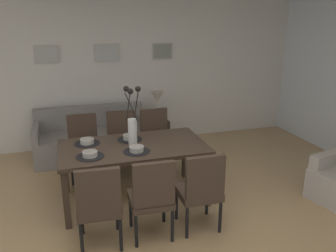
{
  "coord_description": "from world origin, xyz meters",
  "views": [
    {
      "loc": [
        -0.72,
        -2.93,
        2.26
      ],
      "look_at": [
        0.57,
        1.36,
        0.84
      ],
      "focal_mm": 36.87,
      "sensor_mm": 36.0,
      "label": 1
    }
  ],
  "objects_px": {
    "sofa": "(93,140)",
    "table_lamp": "(157,99)",
    "dining_chair_far_left": "(152,195)",
    "framed_picture_right": "(162,51)",
    "bowl_far_right": "(130,137)",
    "bowl_near_left": "(90,153)",
    "dining_chair_mid_right": "(156,136)",
    "centerpiece_vase": "(132,123)",
    "dining_chair_mid_left": "(201,188)",
    "dining_chair_near_right": "(84,143)",
    "dining_chair_far_right": "(122,139)",
    "dining_table": "(133,151)",
    "dining_chair_near_left": "(99,203)",
    "bowl_near_right": "(87,141)",
    "bowl_far_left": "(137,148)",
    "framed_picture_center": "(107,53)",
    "side_table": "(158,134)",
    "framed_picture_left": "(46,55)"
  },
  "relations": [
    {
      "from": "bowl_near_left",
      "to": "framed_picture_center",
      "type": "distance_m",
      "value": 2.59
    },
    {
      "from": "dining_table",
      "to": "dining_chair_far_right",
      "type": "relative_size",
      "value": 1.96
    },
    {
      "from": "dining_chair_far_right",
      "to": "bowl_near_left",
      "type": "relative_size",
      "value": 5.41
    },
    {
      "from": "dining_chair_near_right",
      "to": "dining_chair_mid_left",
      "type": "bearing_deg",
      "value": -57.56
    },
    {
      "from": "sofa",
      "to": "table_lamp",
      "type": "bearing_deg",
      "value": 1.43
    },
    {
      "from": "dining_chair_far_right",
      "to": "bowl_far_right",
      "type": "relative_size",
      "value": 5.41
    },
    {
      "from": "bowl_near_right",
      "to": "bowl_far_right",
      "type": "distance_m",
      "value": 0.54
    },
    {
      "from": "dining_chair_mid_right",
      "to": "table_lamp",
      "type": "bearing_deg",
      "value": 72.99
    },
    {
      "from": "dining_chair_far_left",
      "to": "bowl_near_left",
      "type": "relative_size",
      "value": 5.41
    },
    {
      "from": "table_lamp",
      "to": "dining_chair_mid_right",
      "type": "bearing_deg",
      "value": -107.01
    },
    {
      "from": "dining_chair_near_left",
      "to": "bowl_far_left",
      "type": "xyz_separation_m",
      "value": [
        0.52,
        0.66,
        0.27
      ]
    },
    {
      "from": "dining_chair_mid_right",
      "to": "framed_picture_right",
      "type": "height_order",
      "value": "framed_picture_right"
    },
    {
      "from": "dining_chair_mid_left",
      "to": "sofa",
      "type": "bearing_deg",
      "value": 110.14
    },
    {
      "from": "bowl_far_left",
      "to": "dining_chair_far_right",
      "type": "bearing_deg",
      "value": 89.78
    },
    {
      "from": "dining_table",
      "to": "bowl_near_left",
      "type": "xyz_separation_m",
      "value": [
        -0.54,
        -0.22,
        0.11
      ]
    },
    {
      "from": "bowl_far_right",
      "to": "table_lamp",
      "type": "bearing_deg",
      "value": 62.47
    },
    {
      "from": "dining_chair_far_left",
      "to": "bowl_near_right",
      "type": "bearing_deg",
      "value": 116.65
    },
    {
      "from": "dining_chair_mid_left",
      "to": "framed_picture_left",
      "type": "distance_m",
      "value": 3.6
    },
    {
      "from": "bowl_far_left",
      "to": "bowl_far_right",
      "type": "relative_size",
      "value": 1.0
    },
    {
      "from": "sofa",
      "to": "table_lamp",
      "type": "height_order",
      "value": "table_lamp"
    },
    {
      "from": "side_table",
      "to": "framed_picture_right",
      "type": "height_order",
      "value": "framed_picture_right"
    },
    {
      "from": "dining_chair_mid_right",
      "to": "bowl_far_left",
      "type": "xyz_separation_m",
      "value": [
        -0.52,
        -1.1,
        0.27
      ]
    },
    {
      "from": "bowl_far_right",
      "to": "framed_picture_right",
      "type": "bearing_deg",
      "value": 62.69
    },
    {
      "from": "dining_table",
      "to": "dining_chair_far_left",
      "type": "xyz_separation_m",
      "value": [
        0.01,
        -0.88,
        -0.15
      ]
    },
    {
      "from": "dining_table",
      "to": "side_table",
      "type": "bearing_deg",
      "value": 65.61
    },
    {
      "from": "dining_chair_mid_left",
      "to": "bowl_far_right",
      "type": "distance_m",
      "value": 1.26
    },
    {
      "from": "dining_chair_near_right",
      "to": "bowl_near_left",
      "type": "distance_m",
      "value": 1.13
    },
    {
      "from": "dining_chair_far_left",
      "to": "framed_picture_right",
      "type": "height_order",
      "value": "framed_picture_right"
    },
    {
      "from": "dining_chair_far_left",
      "to": "sofa",
      "type": "xyz_separation_m",
      "value": [
        -0.39,
        2.55,
        -0.23
      ]
    },
    {
      "from": "dining_chair_near_left",
      "to": "bowl_near_right",
      "type": "bearing_deg",
      "value": 90.87
    },
    {
      "from": "bowl_near_left",
      "to": "framed_picture_left",
      "type": "distance_m",
      "value": 2.57
    },
    {
      "from": "sofa",
      "to": "dining_chair_mid_left",
      "type": "bearing_deg",
      "value": -69.86
    },
    {
      "from": "side_table",
      "to": "table_lamp",
      "type": "distance_m",
      "value": 0.63
    },
    {
      "from": "side_table",
      "to": "centerpiece_vase",
      "type": "bearing_deg",
      "value": -114.38
    },
    {
      "from": "framed_picture_center",
      "to": "side_table",
      "type": "bearing_deg",
      "value": -30.52
    },
    {
      "from": "dining_chair_near_right",
      "to": "bowl_far_left",
      "type": "height_order",
      "value": "dining_chair_near_right"
    },
    {
      "from": "bowl_far_left",
      "to": "table_lamp",
      "type": "distance_m",
      "value": 2.07
    },
    {
      "from": "dining_chair_far_right",
      "to": "side_table",
      "type": "height_order",
      "value": "dining_chair_far_right"
    },
    {
      "from": "dining_table",
      "to": "centerpiece_vase",
      "type": "bearing_deg",
      "value": 55.35
    },
    {
      "from": "bowl_far_left",
      "to": "framed_picture_left",
      "type": "distance_m",
      "value": 2.72
    },
    {
      "from": "dining_chair_mid_left",
      "to": "framed_picture_right",
      "type": "relative_size",
      "value": 2.43
    },
    {
      "from": "dining_table",
      "to": "framed_picture_right",
      "type": "relative_size",
      "value": 4.75
    },
    {
      "from": "dining_chair_mid_left",
      "to": "sofa",
      "type": "distance_m",
      "value": 2.73
    },
    {
      "from": "bowl_far_right",
      "to": "side_table",
      "type": "height_order",
      "value": "bowl_far_right"
    },
    {
      "from": "bowl_far_right",
      "to": "side_table",
      "type": "bearing_deg",
      "value": 62.47
    },
    {
      "from": "centerpiece_vase",
      "to": "dining_chair_mid_left",
      "type": "bearing_deg",
      "value": -57.8
    },
    {
      "from": "sofa",
      "to": "framed_picture_right",
      "type": "height_order",
      "value": "framed_picture_right"
    },
    {
      "from": "framed_picture_right",
      "to": "bowl_far_right",
      "type": "bearing_deg",
      "value": -117.31
    },
    {
      "from": "dining_chair_near_left",
      "to": "framed_picture_right",
      "type": "height_order",
      "value": "framed_picture_right"
    },
    {
      "from": "dining_chair_near_right",
      "to": "dining_chair_mid_left",
      "type": "xyz_separation_m",
      "value": [
        1.12,
        -1.76,
        0.0
      ]
    }
  ]
}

